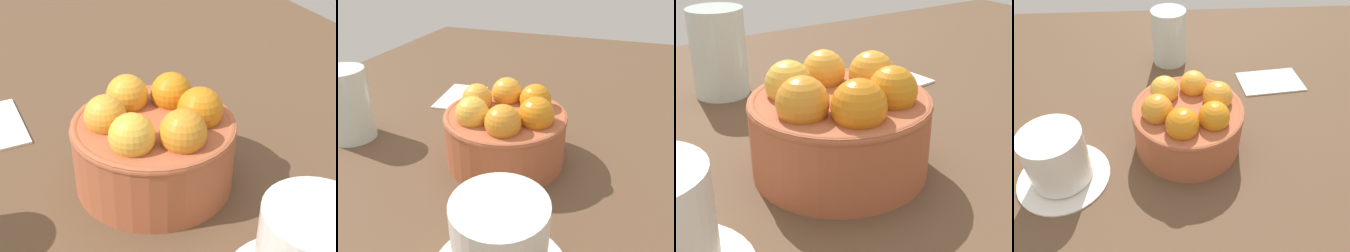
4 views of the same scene
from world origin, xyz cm
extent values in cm
cube|color=brown|center=(0.00, 0.00, -2.36)|extent=(154.01, 102.61, 4.73)
cylinder|color=#AD5938|center=(0.00, 0.00, 3.65)|extent=(16.61, 16.61, 7.31)
torus|color=#AD5938|center=(0.00, 0.00, 6.91)|extent=(16.81, 16.81, 1.00)
sphere|color=orange|center=(-3.39, 3.27, 8.35)|extent=(4.45, 4.45, 4.45)
sphere|color=gold|center=(-4.53, -1.30, 8.35)|extent=(4.49, 4.49, 4.49)
sphere|color=gold|center=(-1.14, -4.57, 8.35)|extent=(4.22, 4.22, 4.22)
sphere|color=gold|center=(3.39, -3.27, 8.35)|extent=(4.39, 4.39, 4.39)
sphere|color=orange|center=(4.53, 1.30, 8.35)|extent=(4.55, 4.55, 4.55)
sphere|color=orange|center=(1.14, 4.57, 8.35)|extent=(4.69, 4.69, 4.69)
cylinder|color=silver|center=(2.11, -25.10, 5.67)|extent=(7.08, 7.08, 11.34)
cube|color=white|center=(-17.79, -15.78, 0.30)|extent=(13.01, 8.90, 0.60)
camera|label=1|loc=(38.56, -13.38, 31.54)|focal=50.71mm
camera|label=2|loc=(38.01, 13.49, 27.21)|focal=35.62mm
camera|label=3|loc=(22.20, 33.93, 23.74)|focal=51.89mm
camera|label=4|loc=(3.07, 36.69, 38.26)|focal=34.68mm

